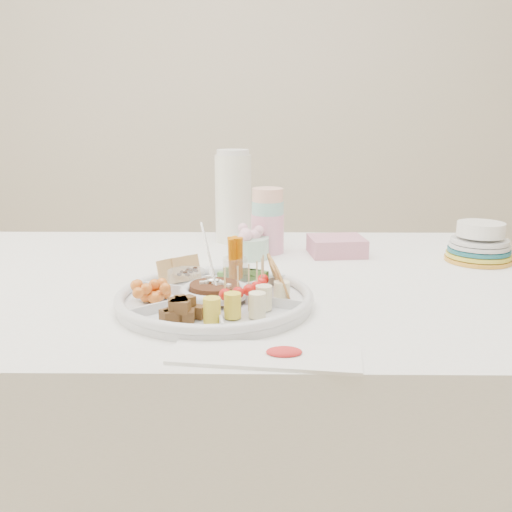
{
  "coord_description": "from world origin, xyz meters",
  "views": [
    {
      "loc": [
        0.12,
        -1.27,
        1.13
      ],
      "look_at": [
        0.1,
        -0.11,
        0.84
      ],
      "focal_mm": 40.0,
      "sensor_mm": 36.0,
      "label": 1
    }
  ],
  "objects_px": {
    "dining_table": "(215,423)",
    "plate_stack": "(480,241)",
    "thermos": "(233,195)",
    "party_tray": "(215,295)"
  },
  "relations": [
    {
      "from": "dining_table",
      "to": "plate_stack",
      "type": "height_order",
      "value": "plate_stack"
    },
    {
      "from": "dining_table",
      "to": "thermos",
      "type": "height_order",
      "value": "thermos"
    },
    {
      "from": "thermos",
      "to": "plate_stack",
      "type": "distance_m",
      "value": 0.69
    },
    {
      "from": "dining_table",
      "to": "plate_stack",
      "type": "distance_m",
      "value": 0.81
    },
    {
      "from": "dining_table",
      "to": "plate_stack",
      "type": "relative_size",
      "value": 9.12
    },
    {
      "from": "dining_table",
      "to": "thermos",
      "type": "distance_m",
      "value": 0.64
    },
    {
      "from": "thermos",
      "to": "party_tray",
      "type": "bearing_deg",
      "value": -90.77
    },
    {
      "from": "dining_table",
      "to": "plate_stack",
      "type": "xyz_separation_m",
      "value": [
        0.67,
        0.15,
        0.43
      ]
    },
    {
      "from": "party_tray",
      "to": "thermos",
      "type": "xyz_separation_m",
      "value": [
        0.01,
        0.59,
        0.11
      ]
    },
    {
      "from": "party_tray",
      "to": "thermos",
      "type": "distance_m",
      "value": 0.6
    }
  ]
}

